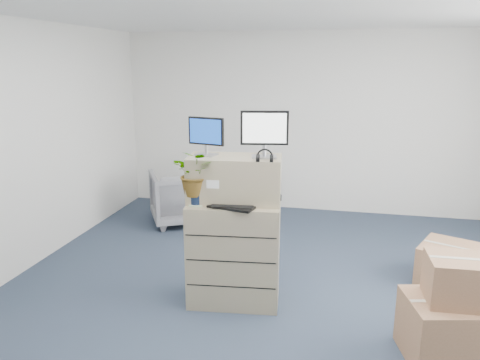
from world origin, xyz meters
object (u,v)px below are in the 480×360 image
object	(u,v)px
keyboard	(231,207)
office_chair	(181,194)
filing_cabinet_lower	(234,252)
monitor_left	(206,134)
water_bottle	(247,188)
potted_plant	(196,179)
monitor_right	(264,132)

from	to	relation	value
keyboard	office_chair	xyz separation A→B (m)	(-1.34, 2.31, -0.61)
filing_cabinet_lower	monitor_left	distance (m)	1.19
keyboard	water_bottle	size ratio (longest dim) A/B	1.62
filing_cabinet_lower	office_chair	xyz separation A→B (m)	(-1.32, 2.13, -0.08)
keyboard	water_bottle	world-z (taller)	water_bottle
monitor_left	water_bottle	distance (m)	0.64
keyboard	potted_plant	xyz separation A→B (m)	(-0.35, 0.04, 0.23)
office_chair	monitor_right	bearing A→B (deg)	98.37
monitor_right	water_bottle	bearing A→B (deg)	160.59
potted_plant	water_bottle	bearing A→B (deg)	26.19
monitor_right	potted_plant	world-z (taller)	monitor_right
filing_cabinet_lower	office_chair	bearing A→B (deg)	115.51
potted_plant	monitor_right	bearing A→B (deg)	17.14
monitor_right	office_chair	bearing A→B (deg)	117.25
monitor_right	potted_plant	bearing A→B (deg)	-173.11
monitor_left	keyboard	xyz separation A→B (m)	(0.30, -0.22, -0.63)
keyboard	monitor_left	bearing A→B (deg)	156.08
monitor_right	keyboard	xyz separation A→B (m)	(-0.26, -0.23, -0.67)
filing_cabinet_lower	office_chair	distance (m)	2.51
filing_cabinet_lower	water_bottle	size ratio (longest dim) A/B	3.88
monitor_left	monitor_right	world-z (taller)	monitor_right
monitor_right	office_chair	distance (m)	2.92
keyboard	potted_plant	size ratio (longest dim) A/B	0.83
potted_plant	keyboard	bearing A→B (deg)	-7.16
filing_cabinet_lower	potted_plant	bearing A→B (deg)	-164.40
keyboard	monitor_right	bearing A→B (deg)	54.27
water_bottle	potted_plant	distance (m)	0.50
filing_cabinet_lower	monitor_right	distance (m)	1.23
monitor_right	potted_plant	size ratio (longest dim) A/B	0.85
keyboard	office_chair	distance (m)	2.74
monitor_left	office_chair	bearing A→B (deg)	129.63
water_bottle	monitor_right	bearing A→B (deg)	-9.15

